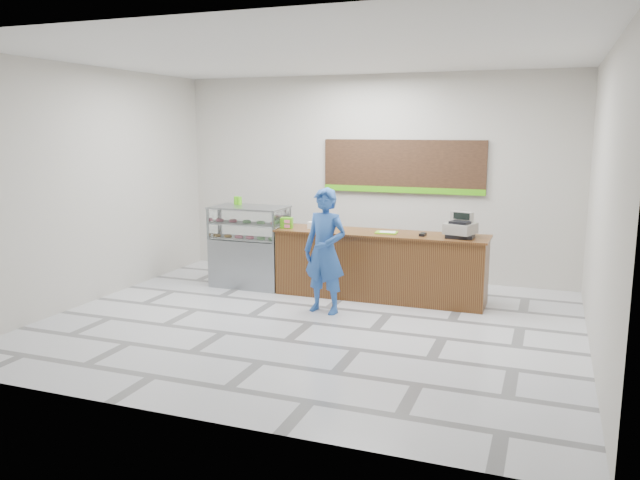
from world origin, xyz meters
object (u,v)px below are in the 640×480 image
(sales_counter, at_px, (380,265))
(display_case, at_px, (250,246))
(serving_tray, at_px, (387,232))
(customer, at_px, (325,251))
(cash_register, at_px, (461,228))

(sales_counter, distance_m, display_case, 2.23)
(serving_tray, distance_m, customer, 1.17)
(cash_register, bearing_deg, sales_counter, -164.28)
(display_case, height_order, cash_register, cash_register)
(cash_register, xyz_separation_m, customer, (-1.74, -0.97, -0.28))
(sales_counter, height_order, display_case, display_case)
(cash_register, bearing_deg, display_case, -163.52)
(sales_counter, distance_m, cash_register, 1.37)
(display_case, height_order, customer, customer)
(sales_counter, height_order, serving_tray, serving_tray)
(cash_register, relative_size, serving_tray, 1.46)
(sales_counter, bearing_deg, display_case, -179.99)
(serving_tray, bearing_deg, cash_register, -4.62)
(cash_register, bearing_deg, customer, -134.07)
(serving_tray, xyz_separation_m, customer, (-0.64, -0.97, -0.15))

